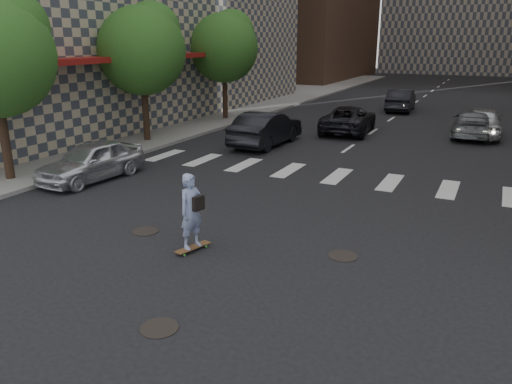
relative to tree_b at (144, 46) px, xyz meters
The scene contains 14 objects.
ground 15.33m from the tree_b, 49.67° to the right, with size 160.00×160.00×0.00m, color black.
sidewalk_left 11.18m from the tree_b, 119.65° to the left, with size 13.00×80.00×0.15m, color gray.
tree_b is the anchor object (origin of this frame).
tree_c 8.00m from the tree_b, 90.00° to the left, with size 4.20×4.20×6.60m.
manhole_a 17.92m from the tree_b, 52.00° to the right, with size 0.70×0.70×0.02m, color black.
manhole_b 13.26m from the tree_b, 53.12° to the right, with size 0.70×0.70×0.02m, color black.
manhole_c 16.36m from the tree_b, 35.62° to the right, with size 0.70×0.70×0.02m, color black.
skateboarder 14.45m from the tree_b, 48.24° to the right, with size 0.62×1.02×1.98m.
silver_sedan 8.07m from the tree_b, 69.62° to the right, with size 1.71×4.24×1.44m, color silver.
traffic_car_a 7.04m from the tree_b, 18.38° to the left, with size 1.74×4.98×1.64m, color black.
traffic_car_b 17.41m from the tree_b, 30.57° to the left, with size 2.04×5.01×1.45m, color #565A5E.
traffic_car_c 11.52m from the tree_b, 40.40° to the left, with size 2.41×5.23×1.45m, color black.
traffic_car_d 17.82m from the tree_b, 30.64° to the left, with size 1.92×4.76×1.62m, color #AFB1B7.
traffic_car_e 19.72m from the tree_b, 61.42° to the left, with size 1.64×4.72×1.55m, color black.
Camera 1 is at (6.24, -8.84, 5.05)m, focal length 35.00 mm.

